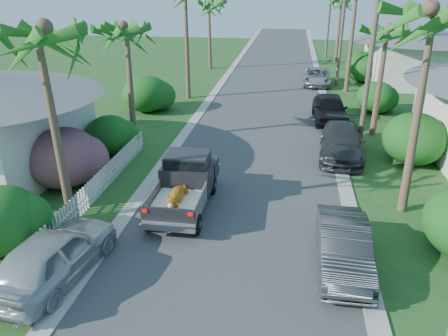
% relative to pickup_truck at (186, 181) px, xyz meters
% --- Properties ---
extents(ground, '(120.00, 120.00, 0.00)m').
position_rel_pickup_truck_xyz_m(ground, '(2.20, -5.12, -1.01)').
color(ground, '#234C1C').
rests_on(ground, ground).
extents(road, '(8.00, 100.00, 0.02)m').
position_rel_pickup_truck_xyz_m(road, '(2.20, 19.88, -1.00)').
color(road, '#38383A').
rests_on(road, ground).
extents(curb_left, '(0.60, 100.00, 0.06)m').
position_rel_pickup_truck_xyz_m(curb_left, '(-2.10, 19.88, -0.98)').
color(curb_left, '#A5A39E').
rests_on(curb_left, ground).
extents(curb_right, '(0.60, 100.00, 0.06)m').
position_rel_pickup_truck_xyz_m(curb_right, '(6.50, 19.88, -0.98)').
color(curb_right, '#A5A39E').
rests_on(curb_right, ground).
extents(pickup_truck, '(1.98, 5.12, 2.06)m').
position_rel_pickup_truck_xyz_m(pickup_truck, '(0.00, 0.00, 0.00)').
color(pickup_truck, black).
rests_on(pickup_truck, ground).
extents(parked_car_rn, '(1.53, 4.35, 1.43)m').
position_rel_pickup_truck_xyz_m(parked_car_rn, '(5.80, -3.41, -0.29)').
color(parked_car_rn, '#2D2F32').
rests_on(parked_car_rn, ground).
extents(parked_car_rm, '(2.54, 5.42, 1.53)m').
position_rel_pickup_truck_xyz_m(parked_car_rm, '(6.63, 6.23, -0.25)').
color(parked_car_rm, '#2A2C2E').
rests_on(parked_car_rm, ground).
extents(parked_car_rf, '(2.17, 5.02, 1.69)m').
position_rel_pickup_truck_xyz_m(parked_car_rf, '(6.45, 12.27, -0.17)').
color(parked_car_rf, black).
rests_on(parked_car_rf, ground).
extents(parked_car_rd, '(2.39, 4.98, 1.37)m').
position_rel_pickup_truck_xyz_m(parked_car_rd, '(6.14, 23.04, -0.33)').
color(parked_car_rd, '#9D9FA4').
rests_on(parked_car_rd, ground).
extents(parked_car_ln, '(2.52, 4.93, 1.61)m').
position_rel_pickup_truck_xyz_m(parked_car_ln, '(-2.80, -5.30, -0.21)').
color(parked_car_ln, '#B6B8BD').
rests_on(parked_car_ln, ground).
extents(palm_l_a, '(4.40, 4.40, 8.20)m').
position_rel_pickup_truck_xyz_m(palm_l_a, '(-4.00, -2.12, 5.92)').
color(palm_l_a, brown).
rests_on(palm_l_a, ground).
extents(palm_l_b, '(4.40, 4.40, 7.40)m').
position_rel_pickup_truck_xyz_m(palm_l_b, '(-4.60, 6.88, 5.14)').
color(palm_l_b, brown).
rests_on(palm_l_b, ground).
extents(palm_l_d, '(4.40, 4.40, 7.70)m').
position_rel_pickup_truck_xyz_m(palm_l_d, '(-4.30, 28.88, 5.43)').
color(palm_l_d, brown).
rests_on(palm_l_d, ground).
extents(palm_r_a, '(4.40, 4.40, 8.70)m').
position_rel_pickup_truck_xyz_m(palm_r_a, '(8.50, 0.88, 6.41)').
color(palm_r_a, brown).
rests_on(palm_r_a, ground).
extents(palm_r_b, '(4.40, 4.40, 7.20)m').
position_rel_pickup_truck_xyz_m(palm_r_b, '(8.80, 9.88, 4.94)').
color(palm_r_b, brown).
rests_on(palm_r_b, ground).
extents(shrub_l_b, '(3.00, 3.30, 2.60)m').
position_rel_pickup_truck_xyz_m(shrub_l_b, '(-5.60, 0.88, 0.29)').
color(shrub_l_b, '#C11B73').
rests_on(shrub_l_b, ground).
extents(shrub_l_c, '(2.40, 2.64, 2.00)m').
position_rel_pickup_truck_xyz_m(shrub_l_c, '(-5.20, 4.88, -0.01)').
color(shrub_l_c, '#144815').
rests_on(shrub_l_c, ground).
extents(shrub_l_d, '(3.20, 3.52, 2.40)m').
position_rel_pickup_truck_xyz_m(shrub_l_d, '(-5.80, 12.88, 0.19)').
color(shrub_l_d, '#144815').
rests_on(shrub_l_d, ground).
extents(shrub_r_b, '(3.00, 3.30, 2.50)m').
position_rel_pickup_truck_xyz_m(shrub_r_b, '(10.00, 5.88, 0.24)').
color(shrub_r_b, '#144815').
rests_on(shrub_r_b, ground).
extents(shrub_r_c, '(2.60, 2.86, 2.10)m').
position_rel_pickup_truck_xyz_m(shrub_r_c, '(9.70, 14.88, 0.04)').
color(shrub_r_c, '#144815').
rests_on(shrub_r_c, ground).
extents(shrub_r_d, '(3.20, 3.52, 2.60)m').
position_rel_pickup_truck_xyz_m(shrub_r_d, '(10.20, 24.88, 0.29)').
color(shrub_r_d, '#144815').
rests_on(shrub_r_d, ground).
extents(picket_fence, '(0.10, 11.00, 1.00)m').
position_rel_pickup_truck_xyz_m(picket_fence, '(-3.80, 0.38, -0.51)').
color(picket_fence, white).
rests_on(picket_fence, ground).
extents(house_right_far, '(9.00, 8.00, 4.60)m').
position_rel_pickup_truck_xyz_m(house_right_far, '(15.20, 24.88, 1.11)').
color(house_right_far, silver).
rests_on(house_right_far, ground).
extents(utility_pole_b, '(1.60, 0.26, 9.00)m').
position_rel_pickup_truck_xyz_m(utility_pole_b, '(7.80, 7.88, 3.59)').
color(utility_pole_b, brown).
rests_on(utility_pole_b, ground).
extents(utility_pole_c, '(1.60, 0.26, 9.00)m').
position_rel_pickup_truck_xyz_m(utility_pole_c, '(7.80, 22.88, 3.59)').
color(utility_pole_c, brown).
rests_on(utility_pole_c, ground).
extents(utility_pole_d, '(1.60, 0.26, 9.00)m').
position_rel_pickup_truck_xyz_m(utility_pole_d, '(7.80, 37.88, 3.59)').
color(utility_pole_d, brown).
rests_on(utility_pole_d, ground).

